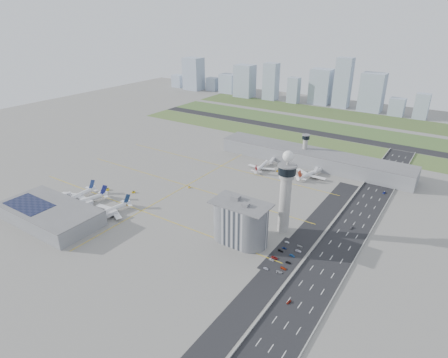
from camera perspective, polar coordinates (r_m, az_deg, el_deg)
The scene contains 63 objects.
ground at distance 318.67m, azimuth -3.49°, elevation -4.61°, with size 1000.00×1000.00×0.00m, color gray.
grass_strip_0 at distance 508.95m, azimuth 10.07°, elevation 6.29°, with size 480.00×50.00×0.08m, color #4B6B32.
grass_strip_1 at distance 575.87m, azimuth 13.17°, elevation 8.12°, with size 480.00×60.00×0.08m, color #44642F.
grass_strip_2 at distance 649.20m, azimuth 15.79°, elevation 9.64°, with size 480.00×70.00×0.08m, color #485D2C.
runway at distance 541.70m, azimuth 11.69°, elevation 7.26°, with size 480.00×22.00×0.10m, color black.
highway at distance 274.95m, azimuth 16.44°, elevation -10.83°, with size 28.00×500.00×0.10m, color black.
barrier_left at distance 277.80m, azimuth 13.69°, elevation -9.95°, with size 0.60×500.00×1.20m, color #9E9E99.
barrier_right at distance 272.17m, azimuth 19.29°, elevation -11.52°, with size 0.60×500.00×1.20m, color #9E9E99.
landside_road at distance 273.24m, azimuth 10.74°, elevation -10.42°, with size 18.00×260.00×0.08m, color black.
parking_lot at distance 264.67m, azimuth 9.27°, elevation -11.56°, with size 20.00×44.00×0.10m, color black.
taxiway_line_h_0 at distance 323.09m, azimuth -12.43°, elevation -4.76°, with size 260.00×0.60×0.01m, color yellow.
taxiway_line_h_1 at distance 361.89m, azimuth -5.72°, elevation -1.00°, with size 260.00×0.60×0.01m, color yellow.
taxiway_line_h_2 at distance 405.88m, azimuth -0.41°, elevation 2.00°, with size 260.00×0.60×0.01m, color yellow.
taxiway_line_v at distance 361.89m, azimuth -5.72°, elevation -1.00°, with size 0.60×260.00×0.01m, color yellow.
control_tower at distance 276.23m, azimuth 9.39°, elevation -1.51°, with size 14.00×14.00×64.50m.
secondary_tower at distance 419.24m, azimuth 12.25°, elevation 4.92°, with size 8.60×8.60×31.90m.
admin_building at distance 269.87m, azimuth 2.52°, elevation -6.59°, with size 42.00×24.00×33.50m.
terminal_pier at distance 417.88m, azimuth 13.28°, elevation 3.16°, with size 210.00×32.00×15.80m.
near_terminal at distance 328.29m, azimuth -24.97°, elevation -4.86°, with size 84.00×42.00×13.00m.
airplane_near_a at distance 354.74m, azimuth -21.79°, elevation -2.17°, with size 43.91×37.33×12.30m, color white, non-canonical shape.
airplane_near_b at distance 344.40m, azimuth -20.75°, elevation -2.78°, with size 44.55×37.87×12.47m, color white, non-canonical shape.
airplane_near_c at distance 322.11m, azimuth -17.23°, elevation -4.25°, with size 41.48×35.25×11.61m, color white, non-canonical shape.
airplane_far_a at distance 398.16m, azimuth 5.74°, elevation 2.19°, with size 35.29×30.00×9.88m, color white, non-canonical shape.
airplane_far_b at distance 387.71m, azimuth 13.15°, elevation 1.18°, with size 41.94×35.65×11.74m, color white, non-canonical shape.
jet_bridge_near_0 at distance 358.67m, azimuth -24.27°, elevation -2.92°, with size 14.00×3.00×5.70m, color silver, non-canonical shape.
jet_bridge_near_1 at distance 335.48m, azimuth -21.43°, elevation -4.28°, with size 14.00×3.00×5.70m, color silver, non-canonical shape.
jet_bridge_near_2 at distance 313.45m, azimuth -18.17°, elevation -5.83°, with size 14.00×3.00×5.70m, color silver, non-canonical shape.
jet_bridge_far_0 at distance 419.40m, azimuth 7.59°, elevation 2.95°, with size 14.00×3.00×5.70m, color silver, non-canonical shape.
jet_bridge_far_1 at distance 401.96m, azimuth 13.97°, elevation 1.46°, with size 14.00×3.00×5.70m, color silver, non-canonical shape.
tug_0 at distance 367.25m, azimuth -17.32°, elevation -1.49°, with size 2.36×3.43×1.99m, color yellow, non-canonical shape.
tug_1 at distance 335.63m, azimuth -14.84°, elevation -3.68°, with size 2.31×3.36×1.95m, color gold, non-canonical shape.
tug_2 at distance 355.53m, azimuth -13.61°, elevation -1.92°, with size 2.11×3.07×1.78m, color gold, non-canonical shape.
tug_3 at distance 356.92m, azimuth -5.34°, elevation -1.22°, with size 1.88×2.74×1.59m, color yellow, non-canonical shape.
tug_4 at distance 395.50m, azimuth 8.27°, elevation 1.28°, with size 2.41×3.50×2.04m, color #DF9603, non-canonical shape.
tug_5 at distance 390.75m, azimuth 13.03°, elevation 0.57°, with size 2.04×2.97×1.72m, color yellow, non-canonical shape.
car_lot_0 at distance 251.43m, azimuth 6.42°, elevation -13.39°, with size 1.42×3.53×1.20m, color silver.
car_lot_1 at distance 259.40m, azimuth 7.25°, elevation -12.11°, with size 1.22×3.50×1.15m, color gray.
car_lot_2 at distance 261.40m, azimuth 7.71°, elevation -11.80°, with size 2.15×4.67×1.30m, color maroon.
car_lot_3 at distance 268.85m, azimuth 8.63°, elevation -10.75°, with size 1.53×3.77×1.10m, color black.
car_lot_4 at distance 271.93m, azimuth 9.17°, elevation -10.34°, with size 1.30×3.23×1.10m, color navy.
car_lot_5 at distance 278.41m, azimuth 9.58°, elevation -9.47°, with size 1.15×3.31×1.09m, color silver.
car_lot_6 at distance 249.68m, azimuth 8.43°, elevation -13.84°, with size 1.91×4.14×1.15m, color #9A9BA3.
car_lot_7 at distance 253.01m, azimuth 9.06°, elevation -13.29°, with size 1.67×4.11×1.19m, color #A6280A.
car_lot_8 at distance 258.47m, azimuth 9.76°, elevation -12.43°, with size 1.50×3.74×1.27m, color black.
car_lot_9 at distance 265.21m, azimuth 10.34°, elevation -11.41°, with size 1.37×3.94×1.30m, color navy.
car_lot_10 at distance 270.58m, azimuth 11.27°, elevation -10.71°, with size 1.98×4.28×1.19m, color white.
car_lot_11 at distance 275.66m, azimuth 11.49°, elevation -10.01°, with size 1.59×3.92×1.14m, color #9D9EA0.
car_hw_0 at distance 229.42m, azimuth 9.84°, elevation -17.98°, with size 1.45×3.61×1.23m, color maroon.
car_hw_1 at distance 307.34m, azimuth 18.83°, elevation -7.04°, with size 1.39×3.99×1.31m, color #2A2A2D.
car_hw_2 at distance 374.99m, azimuth 23.21°, elevation -1.94°, with size 2.00×4.33×1.20m, color navy.
car_hw_4 at distance 433.06m, azimuth 23.07°, elevation 1.52°, with size 1.39×3.45×1.17m, color #9F9FA0.
skyline_bldg_0 at distance 856.53m, azimuth -6.98°, elevation 14.61°, with size 24.05×19.24×26.50m, color #9EADC1.
skyline_bldg_1 at distance 821.25m, azimuth -4.66°, elevation 15.68°, with size 37.63×30.10×65.60m, color #9EADC1.
skyline_bldg_2 at distance 810.69m, azimuth -1.75°, elevation 14.25°, with size 22.81×18.25×26.79m, color #9EADC1.
skyline_bldg_3 at distance 789.41m, azimuth 0.66°, elevation 14.36°, with size 32.30×25.84×36.93m, color #9EADC1.
skyline_bldg_4 at distance 748.96m, azimuth 3.16°, elevation 14.70°, with size 35.81×28.65×60.36m, color #9EADC1.
skyline_bldg_5 at distance 726.68m, azimuth 7.16°, elevation 14.52°, with size 25.49×20.39×66.89m, color #9EADC1.
skyline_bldg_6 at distance 707.38m, azimuth 10.56°, elevation 13.15°, with size 20.04×16.03×45.20m, color #9EADC1.
skyline_bldg_7 at distance 708.00m, azimuth 14.54°, elevation 13.47°, with size 35.76×28.61×61.22m, color #9EADC1.
skyline_bldg_8 at distance 689.12m, azimuth 17.67°, elevation 13.78°, with size 26.33×21.06×83.39m, color #9EADC1.
skyline_bldg_9 at distance 679.69m, azimuth 21.64°, elevation 12.18°, with size 36.96×29.57×62.11m, color #9EADC1.
skyline_bldg_10 at distance 667.13m, azimuth 24.84°, elevation 9.93°, with size 23.01×18.41×27.75m, color #9EADC1.
skyline_bldg_11 at distance 661.46m, azimuth 27.90°, elevation 9.76°, with size 20.22×16.18×38.97m, color #9EADC1.
Camera 1 is at (170.30, -221.46, 153.33)m, focal length 30.00 mm.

